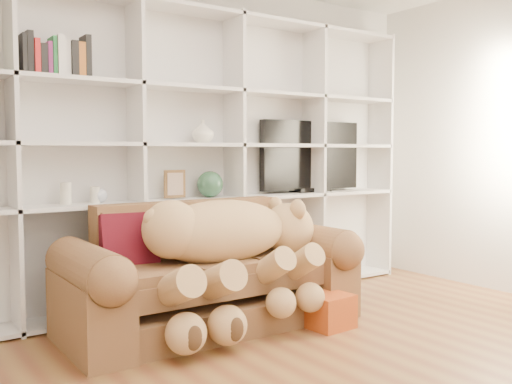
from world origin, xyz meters
TOP-DOWN VIEW (x-y plane):
  - wall_back at (0.00, 2.50)m, footprint 5.00×0.02m
  - bookshelf at (-0.24, 2.36)m, footprint 4.43×0.35m
  - sofa at (-0.15, 1.70)m, footprint 2.08×0.90m
  - teddy_bear at (-0.09, 1.52)m, footprint 1.51×0.84m
  - throw_pillow at (-0.69, 1.85)m, footprint 0.40×0.25m
  - gift_box at (0.52, 1.17)m, footprint 0.32×0.30m
  - tv at (1.33, 2.35)m, footprint 1.13×0.18m
  - picture_frame at (-0.12, 2.30)m, footprint 0.18×0.04m
  - green_vase at (0.21, 2.30)m, footprint 0.22×0.22m
  - figurine_tall at (-0.98, 2.30)m, footprint 0.09×0.09m
  - figurine_short at (-0.76, 2.30)m, footprint 0.09×0.09m
  - snow_globe at (-0.72, 2.30)m, footprint 0.10×0.10m
  - shelf_vase at (0.14, 2.30)m, footprint 0.22×0.22m

SIDE VIEW (x-z plane):
  - gift_box at x=0.52m, z-range 0.00..0.24m
  - sofa at x=-0.15m, z-range -0.11..0.77m
  - teddy_bear at x=-0.09m, z-range 0.17..1.04m
  - throw_pillow at x=-0.69m, z-range 0.43..0.83m
  - snow_globe at x=-0.72m, z-range 0.87..0.97m
  - figurine_short at x=-0.76m, z-range 0.86..0.99m
  - figurine_tall at x=-0.98m, z-range 0.86..1.02m
  - green_vase at x=0.21m, z-range 0.86..1.08m
  - picture_frame at x=-0.12m, z-range 0.88..1.10m
  - tv at x=1.33m, z-range 0.86..1.53m
  - bookshelf at x=-0.24m, z-range 0.11..2.51m
  - wall_back at x=0.00m, z-range 0.00..2.70m
  - shelf_vase at x=0.14m, z-range 1.31..1.50m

